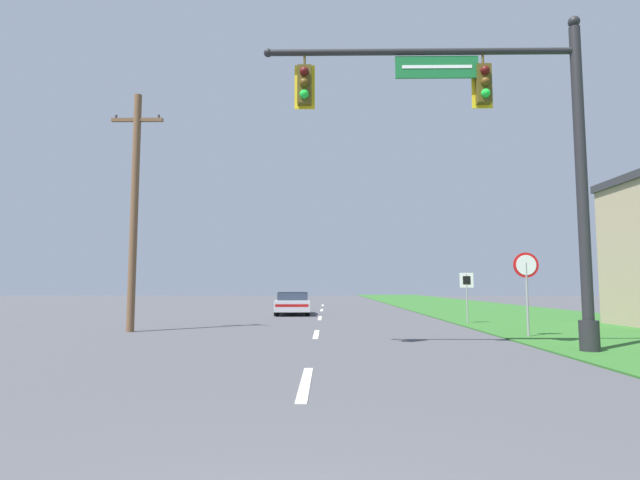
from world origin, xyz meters
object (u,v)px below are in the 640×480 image
(signal_mast, at_px, (506,147))
(car_ahead, at_px, (293,303))
(route_sign_post, at_px, (467,286))
(utility_pole_near, at_px, (134,206))
(stop_sign, at_px, (526,275))

(signal_mast, relative_size, car_ahead, 1.83)
(signal_mast, relative_size, route_sign_post, 3.98)
(signal_mast, bearing_deg, utility_pole_near, 154.87)
(stop_sign, distance_m, utility_pole_near, 12.97)
(utility_pole_near, bearing_deg, signal_mast, -25.13)
(signal_mast, distance_m, utility_pole_near, 12.06)
(car_ahead, bearing_deg, route_sign_post, -41.62)
(route_sign_post, bearing_deg, signal_mast, -99.21)
(stop_sign, bearing_deg, signal_mast, -116.95)
(utility_pole_near, bearing_deg, route_sign_post, 16.46)
(signal_mast, height_order, route_sign_post, signal_mast)
(car_ahead, height_order, route_sign_post, route_sign_post)
(stop_sign, height_order, utility_pole_near, utility_pole_near)
(stop_sign, bearing_deg, car_ahead, 123.11)
(car_ahead, relative_size, stop_sign, 1.76)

